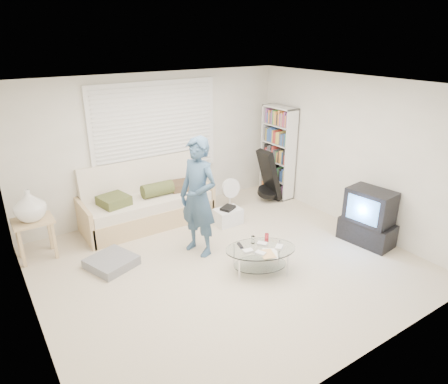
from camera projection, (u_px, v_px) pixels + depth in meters
ground at (226, 263)px, 5.76m from camera, size 5.00×5.00×0.00m
room_shell at (208, 147)px, 5.53m from camera, size 5.02×4.52×2.51m
window_blinds at (156, 129)px, 6.89m from camera, size 2.32×0.08×1.62m
futon_sofa at (147, 204)px, 6.88m from camera, size 2.21×0.89×1.08m
grey_floor_pillow at (112, 262)px, 5.68m from camera, size 0.75×0.75×0.13m
side_table at (30, 208)px, 5.62m from camera, size 0.54×0.44×1.08m
bookshelf at (278, 152)px, 7.89m from camera, size 0.28×0.76×1.80m
guitar_case at (269, 179)px, 7.73m from camera, size 0.44×0.39×1.02m
floor_fan at (230, 191)px, 7.42m from camera, size 0.37×0.25×0.61m
storage_bin at (228, 216)px, 6.92m from camera, size 0.46×0.33×0.32m
tv_unit at (368, 218)px, 6.20m from camera, size 0.54×0.86×0.89m
coffee_table at (261, 253)px, 5.47m from camera, size 1.13×0.95×0.48m
standing_person at (198, 197)px, 5.76m from camera, size 0.60×0.75×1.78m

